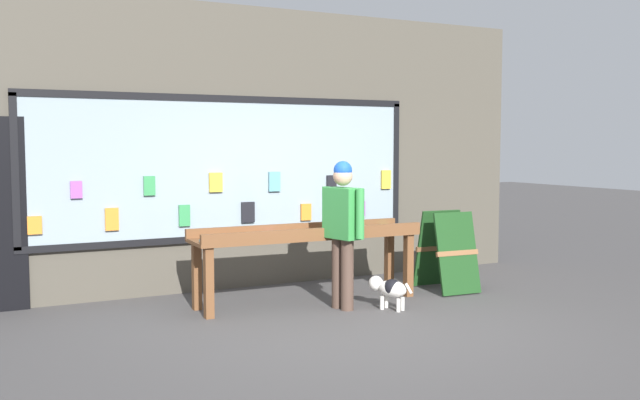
{
  "coord_description": "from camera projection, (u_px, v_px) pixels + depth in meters",
  "views": [
    {
      "loc": [
        -3.51,
        -6.04,
        1.81
      ],
      "look_at": [
        0.06,
        0.96,
        1.19
      ],
      "focal_mm": 40.0,
      "sensor_mm": 36.0,
      "label": 1
    }
  ],
  "objects": [
    {
      "name": "ground_plane",
      "position": [
        358.0,
        326.0,
        7.09
      ],
      "size": [
        40.0,
        40.0,
        0.0
      ],
      "primitive_type": "plane",
      "color": "#474444"
    },
    {
      "name": "shopfront_facade",
      "position": [
        259.0,
        150.0,
        9.05
      ],
      "size": [
        7.6,
        0.29,
        3.51
      ],
      "color": "#4C473D",
      "rests_on": "ground_plane"
    },
    {
      "name": "display_table_main",
      "position": [
        307.0,
        241.0,
        8.07
      ],
      "size": [
        2.66,
        0.64,
        0.88
      ],
      "color": "brown",
      "rests_on": "ground_plane"
    },
    {
      "name": "person_browsing",
      "position": [
        343.0,
        224.0,
        7.74
      ],
      "size": [
        0.31,
        0.64,
        1.62
      ],
      "rotation": [
        0.0,
        0.0,
        1.78
      ],
      "color": "#4C382D",
      "rests_on": "ground_plane"
    },
    {
      "name": "small_dog",
      "position": [
        389.0,
        288.0,
        7.77
      ],
      "size": [
        0.34,
        0.5,
        0.35
      ],
      "rotation": [
        0.0,
        0.0,
        2.04
      ],
      "color": "white",
      "rests_on": "ground_plane"
    },
    {
      "name": "sandwich_board_sign",
      "position": [
        446.0,
        250.0,
        8.77
      ],
      "size": [
        0.61,
        0.75,
        0.97
      ],
      "rotation": [
        0.0,
        0.0,
        -0.06
      ],
      "color": "#193F19",
      "rests_on": "ground_plane"
    }
  ]
}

